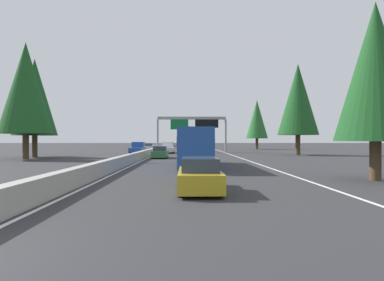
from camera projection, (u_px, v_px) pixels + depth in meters
ground_plane at (162, 151)px, 65.70m from camera, size 320.00×320.00×0.00m
median_barrier at (167, 147)px, 85.69m from camera, size 180.00×0.56×0.90m
shoulder_stripe_right at (215, 149)px, 75.87m from camera, size 160.00×0.16×0.01m
shoulder_stripe_median at (166, 149)px, 75.70m from camera, size 160.00×0.16×0.01m
sign_gantry_overhead at (193, 124)px, 59.85m from camera, size 0.50×12.68×6.39m
sedan_mid_center at (200, 176)px, 14.26m from camera, size 4.40×1.80×1.47m
bus_far_right at (194, 146)px, 27.46m from camera, size 11.50×2.55×3.10m
pickup_mid_left at (168, 148)px, 55.42m from camera, size 5.60×2.00×1.86m
sedan_mid_right at (201, 146)px, 87.18m from camera, size 4.40×1.80×1.47m
sedan_distant_a at (160, 152)px, 40.00m from camera, size 4.40×1.80×1.47m
oncoming_near at (138, 148)px, 53.86m from camera, size 5.60×2.00×1.86m
oncoming_far at (149, 147)px, 70.20m from camera, size 4.40×1.80×1.47m
conifer_right_foreground at (375, 72)px, 18.04m from camera, size 4.30×4.30×9.77m
conifer_right_near at (298, 99)px, 48.29m from camera, size 5.87×5.87×13.33m
conifer_right_mid at (257, 119)px, 77.76m from camera, size 5.10×5.10×11.58m
conifer_left_foreground at (26, 88)px, 37.48m from camera, size 5.85×5.85×13.29m
conifer_left_near at (35, 97)px, 42.72m from camera, size 5.58×5.58×12.69m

